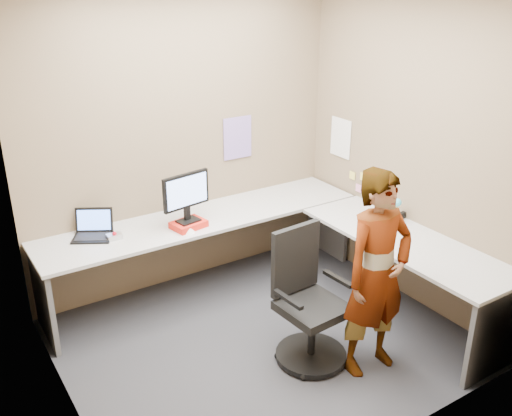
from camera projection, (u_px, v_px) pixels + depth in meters
ground at (263, 341)px, 4.59m from camera, size 3.00×3.00×0.00m
wall_back at (184, 141)px, 5.08m from camera, size 3.00×0.00×3.00m
wall_right at (412, 150)px, 4.82m from camera, size 0.00×2.70×2.70m
wall_left at (50, 231)px, 3.32m from camera, size 0.00×2.70×2.70m
desk at (282, 244)px, 4.88m from camera, size 2.98×2.58×0.73m
paper_ream at (189, 224)px, 4.85m from camera, size 0.31×0.25×0.06m
monitor at (186, 193)px, 4.76m from camera, size 0.44×0.16×0.42m
laptop at (93, 230)px, 4.68m from camera, size 0.39×0.37×0.22m
trackball_mouse at (114, 236)px, 4.64m from camera, size 0.12×0.08×0.07m
origami at (189, 229)px, 4.75m from camera, size 0.10×0.10×0.06m
stapler at (400, 217)px, 5.00m from camera, size 0.15×0.07×0.05m
flower at (397, 206)px, 4.92m from camera, size 0.07×0.07×0.22m
calendar_purple at (238, 138)px, 5.36m from camera, size 0.30×0.01×0.40m
calendar_white at (341, 138)px, 5.55m from camera, size 0.01×0.28×0.38m
sticky_note_a at (363, 177)px, 5.39m from camera, size 0.01×0.07×0.07m
sticky_note_b at (359, 188)px, 5.48m from camera, size 0.01×0.07×0.07m
sticky_note_c at (367, 194)px, 5.40m from camera, size 0.01×0.07×0.07m
sticky_note_d at (352, 175)px, 5.52m from camera, size 0.01×0.07×0.07m
office_chair at (307, 309)px, 4.26m from camera, size 0.54×0.54×1.02m
person at (377, 274)px, 4.02m from camera, size 0.57×0.39×1.55m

